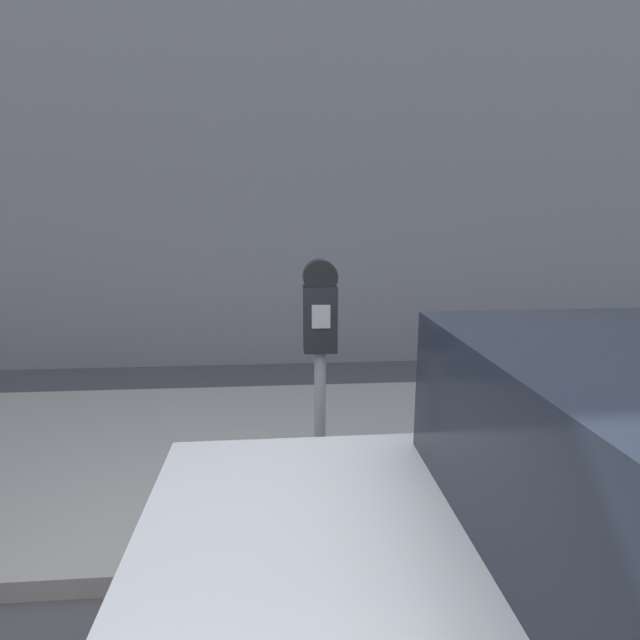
% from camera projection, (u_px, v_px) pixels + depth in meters
% --- Properties ---
extents(sidewalk, '(24.00, 2.80, 0.12)m').
position_uv_depth(sidewalk, '(292.00, 452.00, 3.98)').
color(sidewalk, '#9E9B96').
rests_on(sidewalk, ground_plane).
extents(building_facade, '(24.00, 0.30, 6.64)m').
position_uv_depth(building_facade, '(283.00, 93.00, 5.94)').
color(building_facade, gray).
rests_on(building_facade, ground_plane).
extents(parking_meter, '(0.19, 0.15, 1.56)m').
position_uv_depth(parking_meter, '(320.00, 341.00, 2.77)').
color(parking_meter, gray).
rests_on(parking_meter, sidewalk).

